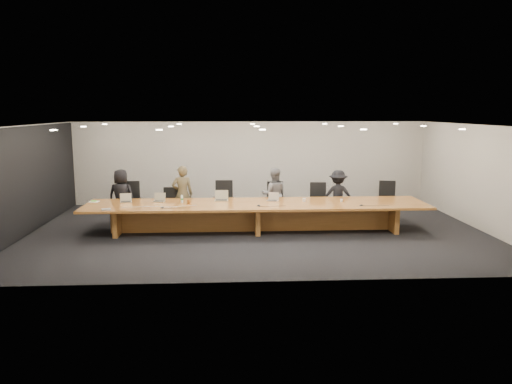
% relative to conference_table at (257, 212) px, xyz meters
% --- Properties ---
extents(ground, '(12.00, 12.00, 0.00)m').
position_rel_conference_table_xyz_m(ground, '(0.00, 0.00, -0.52)').
color(ground, black).
rests_on(ground, ground).
extents(back_wall, '(12.00, 0.02, 2.80)m').
position_rel_conference_table_xyz_m(back_wall, '(0.00, 4.00, 0.88)').
color(back_wall, silver).
rests_on(back_wall, ground).
extents(left_wall_panel, '(0.08, 7.84, 2.74)m').
position_rel_conference_table_xyz_m(left_wall_panel, '(-5.94, 0.00, 0.85)').
color(left_wall_panel, black).
rests_on(left_wall_panel, ground).
extents(conference_table, '(9.00, 1.80, 0.75)m').
position_rel_conference_table_xyz_m(conference_table, '(0.00, 0.00, 0.00)').
color(conference_table, brown).
rests_on(conference_table, ground).
extents(chair_far_left, '(0.61, 0.61, 1.19)m').
position_rel_conference_table_xyz_m(chair_far_left, '(-3.56, 1.21, 0.08)').
color(chair_far_left, black).
rests_on(chair_far_left, ground).
extents(chair_left, '(0.58, 0.58, 1.00)m').
position_rel_conference_table_xyz_m(chair_left, '(-2.44, 1.18, -0.02)').
color(chair_left, black).
rests_on(chair_left, ground).
extents(chair_mid_left, '(0.67, 0.67, 1.20)m').
position_rel_conference_table_xyz_m(chair_mid_left, '(-0.90, 1.20, 0.08)').
color(chair_mid_left, black).
rests_on(chair_mid_left, ground).
extents(chair_mid_right, '(0.63, 0.63, 1.13)m').
position_rel_conference_table_xyz_m(chair_mid_right, '(0.66, 1.34, 0.04)').
color(chair_mid_right, black).
rests_on(chair_mid_right, ground).
extents(chair_right, '(0.65, 0.65, 1.12)m').
position_rel_conference_table_xyz_m(chair_right, '(1.85, 1.16, 0.04)').
color(chair_right, black).
rests_on(chair_right, ground).
extents(chair_far_right, '(0.70, 0.70, 1.13)m').
position_rel_conference_table_xyz_m(chair_far_right, '(3.94, 1.29, 0.05)').
color(chair_far_right, black).
rests_on(chair_far_right, ground).
extents(person_a, '(0.81, 0.58, 1.54)m').
position_rel_conference_table_xyz_m(person_a, '(-3.79, 1.20, 0.25)').
color(person_a, black).
rests_on(person_a, ground).
extents(person_b, '(0.64, 0.45, 1.64)m').
position_rel_conference_table_xyz_m(person_b, '(-2.05, 1.12, 0.30)').
color(person_b, '#3F3622').
rests_on(person_b, ground).
extents(person_c, '(0.78, 0.63, 1.53)m').
position_rel_conference_table_xyz_m(person_c, '(0.58, 1.25, 0.25)').
color(person_c, '#5E5D60').
rests_on(person_c, ground).
extents(person_d, '(1.02, 0.68, 1.47)m').
position_rel_conference_table_xyz_m(person_d, '(2.44, 1.21, 0.21)').
color(person_d, black).
rests_on(person_d, ground).
extents(laptop_a, '(0.34, 0.28, 0.24)m').
position_rel_conference_table_xyz_m(laptop_a, '(-3.49, 0.34, 0.35)').
color(laptop_a, '#B6A88B').
rests_on(laptop_a, conference_table).
extents(laptop_b, '(0.34, 0.27, 0.24)m').
position_rel_conference_table_xyz_m(laptop_b, '(-2.62, 0.35, 0.35)').
color(laptop_b, '#C0B392').
rests_on(laptop_b, conference_table).
extents(laptop_c, '(0.37, 0.27, 0.29)m').
position_rel_conference_table_xyz_m(laptop_c, '(-0.94, 0.41, 0.37)').
color(laptop_c, tan).
rests_on(laptop_c, conference_table).
extents(laptop_d, '(0.36, 0.31, 0.23)m').
position_rel_conference_table_xyz_m(laptop_d, '(0.45, 0.29, 0.35)').
color(laptop_d, '#BBA68E').
rests_on(laptop_d, conference_table).
extents(water_bottle, '(0.08, 0.08, 0.20)m').
position_rel_conference_table_xyz_m(water_bottle, '(-1.98, 0.17, 0.33)').
color(water_bottle, silver).
rests_on(water_bottle, conference_table).
extents(amber_mug, '(0.11, 0.11, 0.11)m').
position_rel_conference_table_xyz_m(amber_mug, '(-1.78, 0.01, 0.29)').
color(amber_mug, brown).
rests_on(amber_mug, conference_table).
extents(paper_cup_near, '(0.11, 0.11, 0.10)m').
position_rel_conference_table_xyz_m(paper_cup_near, '(1.29, 0.13, 0.28)').
color(paper_cup_near, silver).
rests_on(paper_cup_near, conference_table).
extents(paper_cup_far, '(0.08, 0.08, 0.08)m').
position_rel_conference_table_xyz_m(paper_cup_far, '(2.29, 0.05, 0.27)').
color(paper_cup_far, silver).
rests_on(paper_cup_far, conference_table).
extents(notepad, '(0.27, 0.23, 0.01)m').
position_rel_conference_table_xyz_m(notepad, '(-4.35, 0.42, 0.24)').
color(notepad, white).
rests_on(notepad, conference_table).
extents(lime_gadget, '(0.15, 0.10, 0.02)m').
position_rel_conference_table_xyz_m(lime_gadget, '(-4.36, 0.43, 0.25)').
color(lime_gadget, '#5BC534').
rests_on(lime_gadget, notepad).
extents(av_box, '(0.26, 0.22, 0.03)m').
position_rel_conference_table_xyz_m(av_box, '(-3.76, -0.72, 0.25)').
color(av_box, '#9D9DA2').
rests_on(av_box, conference_table).
extents(mic_left, '(0.13, 0.13, 0.03)m').
position_rel_conference_table_xyz_m(mic_left, '(-2.41, -0.52, 0.24)').
color(mic_left, black).
rests_on(mic_left, conference_table).
extents(mic_center, '(0.14, 0.14, 0.03)m').
position_rel_conference_table_xyz_m(mic_center, '(0.03, -0.40, 0.24)').
color(mic_center, black).
rests_on(mic_center, conference_table).
extents(mic_right, '(0.15, 0.15, 0.03)m').
position_rel_conference_table_xyz_m(mic_right, '(2.68, -0.50, 0.24)').
color(mic_right, black).
rests_on(mic_right, conference_table).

